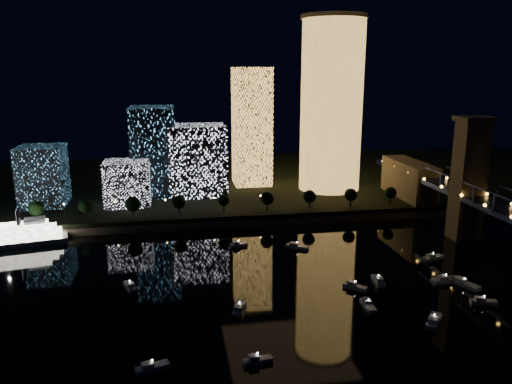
% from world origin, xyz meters
% --- Properties ---
extents(ground, '(520.00, 520.00, 0.00)m').
position_xyz_m(ground, '(0.00, 0.00, 0.00)').
color(ground, black).
rests_on(ground, ground).
extents(far_bank, '(420.00, 160.00, 5.00)m').
position_xyz_m(far_bank, '(0.00, 160.00, 2.50)').
color(far_bank, black).
rests_on(far_bank, ground).
extents(seawall, '(420.00, 6.00, 3.00)m').
position_xyz_m(seawall, '(0.00, 82.00, 1.50)').
color(seawall, '#6B5E4C').
rests_on(seawall, ground).
extents(tower_cylindrical, '(34.00, 34.00, 89.33)m').
position_xyz_m(tower_cylindrical, '(30.79, 124.13, 49.79)').
color(tower_cylindrical, '#EAA74B').
rests_on(tower_cylindrical, far_bank).
extents(tower_rectangular, '(20.08, 20.08, 63.90)m').
position_xyz_m(tower_rectangular, '(-8.31, 142.55, 36.95)').
color(tower_rectangular, '#EAA74B').
rests_on(tower_rectangular, far_bank).
extents(midrise_blocks, '(97.65, 44.34, 44.56)m').
position_xyz_m(midrise_blocks, '(-63.90, 123.00, 23.07)').
color(midrise_blocks, white).
rests_on(midrise_blocks, far_bank).
extents(motorboats, '(114.77, 83.18, 2.78)m').
position_xyz_m(motorboats, '(1.55, 9.02, 0.81)').
color(motorboats, silver).
rests_on(motorboats, ground).
extents(esplanade_trees, '(166.08, 6.76, 8.88)m').
position_xyz_m(esplanade_trees, '(-35.33, 88.00, 10.47)').
color(esplanade_trees, black).
rests_on(esplanade_trees, far_bank).
extents(street_lamps, '(132.70, 0.70, 5.65)m').
position_xyz_m(street_lamps, '(-34.00, 94.00, 9.02)').
color(street_lamps, black).
rests_on(street_lamps, far_bank).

